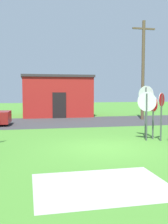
# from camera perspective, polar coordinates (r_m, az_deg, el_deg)

# --- Properties ---
(ground_plane) EXTENTS (80.00, 80.00, 0.00)m
(ground_plane) POSITION_cam_1_polar(r_m,az_deg,el_deg) (10.38, 4.54, -7.80)
(ground_plane) COLOR #47842D
(street_asphalt) EXTENTS (60.00, 6.40, 0.01)m
(street_asphalt) POSITION_cam_1_polar(r_m,az_deg,el_deg) (19.07, -3.19, -2.10)
(street_asphalt) COLOR #38383A
(street_asphalt) RESTS_ON ground
(concrete_path) EXTENTS (3.20, 2.40, 0.01)m
(concrete_path) POSITION_cam_1_polar(r_m,az_deg,el_deg) (6.45, 3.92, -15.55)
(concrete_path) COLOR #ADAAA3
(concrete_path) RESTS_ON ground
(building_background) EXTENTS (6.02, 5.07, 3.56)m
(building_background) POSITION_cam_1_polar(r_m,az_deg,el_deg) (23.96, -6.06, 3.51)
(building_background) COLOR #B2231E
(building_background) RESTS_ON ground
(utility_pole) EXTENTS (1.80, 0.24, 7.52)m
(utility_pole) POSITION_cam_1_polar(r_m,az_deg,el_deg) (20.97, 12.64, 9.17)
(utility_pole) COLOR brown
(utility_pole) RESTS_ON ground
(stop_sign_leaning_right) EXTENTS (0.64, 0.64, 2.18)m
(stop_sign_leaning_right) POSITION_cam_1_polar(r_m,az_deg,el_deg) (12.03, 13.40, 1.02)
(stop_sign_leaning_right) COLOR #474C4C
(stop_sign_leaning_right) RESTS_ON ground
(stop_sign_far_back) EXTENTS (0.50, 0.42, 2.15)m
(stop_sign_far_back) POSITION_cam_1_polar(r_m,az_deg,el_deg) (12.12, 16.38, 0.68)
(stop_sign_far_back) COLOR #474C4C
(stop_sign_far_back) RESTS_ON ground
(stop_sign_nearest) EXTENTS (0.45, 0.69, 2.46)m
(stop_sign_nearest) POSITION_cam_1_polar(r_m,az_deg,el_deg) (12.86, 13.22, 2.12)
(stop_sign_nearest) COLOR #474C4C
(stop_sign_nearest) RESTS_ON ground
(stop_sign_leaning_left) EXTENTS (0.11, 0.72, 1.98)m
(stop_sign_leaning_left) POSITION_cam_1_polar(r_m,az_deg,el_deg) (12.54, 14.72, 0.39)
(stop_sign_leaning_left) COLOR #474C4C
(stop_sign_leaning_left) RESTS_ON ground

